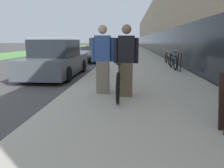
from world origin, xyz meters
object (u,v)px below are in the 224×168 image
object	(u,v)px
cruiser_bike_middle	(168,58)
vintage_roadster_curbside	(87,55)
person_bystander	(103,60)
bike_rack_hoop	(179,60)
parked_sedan_curbside	(56,60)
parked_sedan_far	(99,48)
person_rider	(126,61)
cruiser_bike_nearest	(173,61)
tandem_bicycle	(120,79)

from	to	relation	value
cruiser_bike_middle	vintage_roadster_curbside	world-z (taller)	vintage_roadster_curbside
person_bystander	bike_rack_hoop	xyz separation A→B (m)	(2.91, 4.33, -0.38)
parked_sedan_curbside	parked_sedan_far	distance (m)	12.73
parked_sedan_curbside	vintage_roadster_curbside	size ratio (longest dim) A/B	1.04
parked_sedan_far	person_bystander	bearing A→B (deg)	-81.46
person_rider	bike_rack_hoop	size ratio (longest dim) A/B	2.08
cruiser_bike_nearest	parked_sedan_far	xyz separation A→B (m)	(-5.24, 11.09, 0.24)
person_rider	bike_rack_hoop	bearing A→B (deg)	63.65
parked_sedan_curbside	parked_sedan_far	xyz separation A→B (m)	(0.02, 12.73, 0.07)
tandem_bicycle	person_bystander	world-z (taller)	person_bystander
parked_sedan_far	bike_rack_hoop	bearing A→B (deg)	-65.81
cruiser_bike_nearest	vintage_roadster_curbside	distance (m)	6.98
person_rider	cruiser_bike_middle	size ratio (longest dim) A/B	1.00
cruiser_bike_middle	parked_sedan_curbside	world-z (taller)	parked_sedan_curbside
parked_sedan_curbside	cruiser_bike_middle	bearing A→B (deg)	35.33
tandem_bicycle	vintage_roadster_curbside	world-z (taller)	vintage_roadster_curbside
cruiser_bike_middle	vintage_roadster_curbside	xyz separation A→B (m)	(-5.27, 2.53, -0.05)
bike_rack_hoop	cruiser_bike_middle	size ratio (longest dim) A/B	0.48
person_rider	cruiser_bike_middle	bearing A→B (deg)	73.23
cruiser_bike_nearest	parked_sedan_far	world-z (taller)	parked_sedan_far
tandem_bicycle	vintage_roadster_curbside	distance (m)	10.17
person_rider	vintage_roadster_curbside	xyz separation A→B (m)	(-2.98, 10.13, -0.57)
bike_rack_hoop	cruiser_bike_middle	world-z (taller)	cruiser_bike_middle
parked_sedan_curbside	person_rider	bearing A→B (deg)	-51.01
cruiser_bike_middle	parked_sedan_far	size ratio (longest dim) A/B	0.38
tandem_bicycle	person_rider	distance (m)	0.64
person_bystander	bike_rack_hoop	world-z (taller)	person_bystander
person_rider	person_bystander	bearing A→B (deg)	154.62
bike_rack_hoop	parked_sedan_far	distance (m)	13.05
tandem_bicycle	person_rider	xyz separation A→B (m)	(0.16, -0.37, 0.51)
person_rider	bike_rack_hoop	world-z (taller)	person_rider
vintage_roadster_curbside	parked_sedan_far	distance (m)	6.40
bike_rack_hoop	vintage_roadster_curbside	world-z (taller)	vintage_roadster_curbside
person_bystander	cruiser_bike_nearest	xyz separation A→B (m)	(2.80, 5.14, -0.52)
person_bystander	vintage_roadster_curbside	size ratio (longest dim) A/B	0.41
tandem_bicycle	person_rider	bearing A→B (deg)	-66.07
parked_sedan_far	tandem_bicycle	bearing A→B (deg)	-79.86
person_rider	parked_sedan_curbside	xyz separation A→B (m)	(-3.07, 3.80, -0.34)
cruiser_bike_middle	person_rider	bearing A→B (deg)	-106.77
cruiser_bike_middle	parked_sedan_far	distance (m)	10.41
person_rider	vintage_roadster_curbside	size ratio (longest dim) A/B	0.41
parked_sedan_curbside	vintage_roadster_curbside	world-z (taller)	parked_sedan_curbside
cruiser_bike_middle	vintage_roadster_curbside	size ratio (longest dim) A/B	0.41
bike_rack_hoop	vintage_roadster_curbside	distance (m)	7.63
parked_sedan_curbside	vintage_roadster_curbside	xyz separation A→B (m)	(0.09, 6.33, -0.23)
person_bystander	parked_sedan_far	bearing A→B (deg)	98.54
tandem_bicycle	bike_rack_hoop	size ratio (longest dim) A/B	3.32
bike_rack_hoop	cruiser_bike_nearest	size ratio (longest dim) A/B	0.49
parked_sedan_far	parked_sedan_curbside	bearing A→B (deg)	-90.10
cruiser_bike_nearest	bike_rack_hoop	bearing A→B (deg)	-82.61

